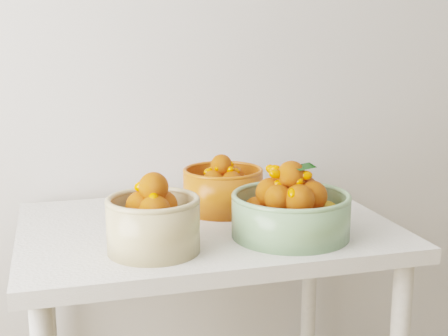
{
  "coord_description": "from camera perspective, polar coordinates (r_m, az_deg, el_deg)",
  "views": [
    {
      "loc": [
        -0.83,
        0.01,
        1.26
      ],
      "look_at": [
        -0.41,
        1.52,
        0.92
      ],
      "focal_mm": 50.0,
      "sensor_mm": 36.0,
      "label": 1
    }
  ],
  "objects": [
    {
      "name": "bowl_green",
      "position": [
        1.6,
        6.1,
        -3.86
      ],
      "size": [
        0.37,
        0.37,
        0.2
      ],
      "rotation": [
        0.0,
        0.0,
        -0.27
      ],
      "color": "#759C6C",
      "rests_on": "table"
    },
    {
      "name": "bowl_cream",
      "position": [
        1.49,
        -6.47,
        -4.9
      ],
      "size": [
        0.25,
        0.25,
        0.19
      ],
      "rotation": [
        0.0,
        0.0,
        -0.12
      ],
      "color": "tan",
      "rests_on": "table"
    },
    {
      "name": "bowl_orange",
      "position": [
        1.82,
        -0.08,
        -1.87
      ],
      "size": [
        0.28,
        0.28,
        0.17
      ],
      "rotation": [
        0.0,
        0.0,
        -0.25
      ],
      "color": "#C44A11",
      "rests_on": "table"
    },
    {
      "name": "table",
      "position": [
        1.75,
        -1.6,
        -8.1
      ],
      "size": [
        1.0,
        0.7,
        0.75
      ],
      "color": "silver",
      "rests_on": "ground"
    }
  ]
}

